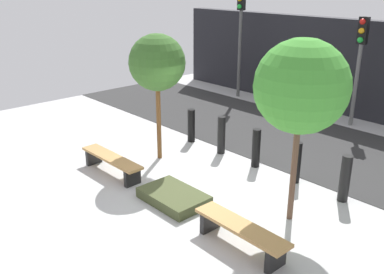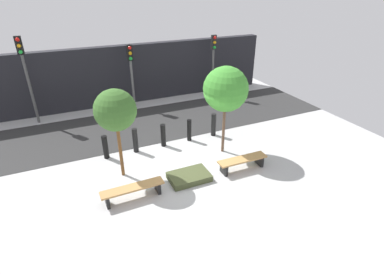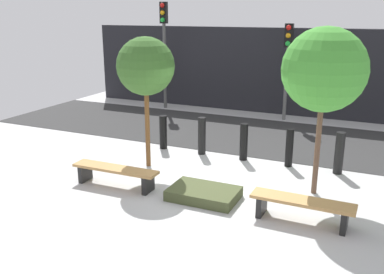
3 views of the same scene
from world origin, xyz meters
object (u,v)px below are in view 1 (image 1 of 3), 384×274
at_px(bollard_far_left, 191,126).
at_px(traffic_light_west, 240,24).
at_px(bench_left, 112,161).
at_px(planter_bed, 174,197).
at_px(bollard_right, 297,163).
at_px(bollard_left, 221,135).
at_px(traffic_light_mid_west, 360,52).
at_px(bench_right, 241,231).
at_px(tree_behind_left_bench, 157,63).
at_px(bollard_center, 256,148).
at_px(tree_behind_right_bench, 301,87).
at_px(bollard_far_right, 345,178).

bearing_deg(bollard_far_left, traffic_light_west, 117.29).
relative_size(bench_left, traffic_light_west, 0.49).
distance_m(planter_bed, bollard_right, 2.89).
relative_size(bollard_left, traffic_light_mid_west, 0.31).
bearing_deg(traffic_light_west, bench_right, -47.96).
relative_size(bench_right, bollard_left, 1.85).
bearing_deg(tree_behind_left_bench, bollard_left, 58.91).
bearing_deg(bollard_center, tree_behind_right_bench, -34.82).
distance_m(bollard_far_right, traffic_light_mid_west, 5.49).
bearing_deg(planter_bed, traffic_light_west, 123.04).
bearing_deg(traffic_light_mid_west, planter_bed, -90.00).
xyz_separation_m(bench_left, tree_behind_right_bench, (4.01, 1.42, 2.26)).
relative_size(bench_right, bollard_right, 1.94).
distance_m(bench_left, tree_behind_left_bench, 2.55).
bearing_deg(planter_bed, bench_right, -5.70).
relative_size(bollard_right, bollard_far_right, 0.95).
relative_size(bench_left, bollard_center, 2.05).
bearing_deg(bollard_far_right, bollard_far_left, 180.00).
distance_m(bollard_right, traffic_light_west, 7.83).
bearing_deg(tree_behind_right_bench, bollard_left, 156.25).
xyz_separation_m(planter_bed, bollard_far_left, (-2.33, 2.62, 0.36)).
distance_m(bollard_far_left, bollard_far_right, 4.65).
bearing_deg(bollard_far_right, bench_right, -96.55).
height_order(tree_behind_left_bench, bollard_left, tree_behind_left_bench).
height_order(tree_behind_right_bench, traffic_light_mid_west, tree_behind_right_bench).
bearing_deg(bollard_right, bench_right, -73.39).
height_order(bollard_far_left, bollard_far_right, bollard_far_right).
bearing_deg(planter_bed, bench_left, -174.30).
relative_size(bollard_far_right, traffic_light_mid_west, 0.31).
bearing_deg(bollard_center, bollard_left, 180.00).
bearing_deg(tree_behind_left_bench, bollard_center, 34.82).
bearing_deg(bollard_far_left, bollard_left, 0.00).
bearing_deg(bench_right, bollard_right, 107.59).
xyz_separation_m(bollard_left, bollard_far_right, (3.49, 0.00, 0.00)).
bearing_deg(bollard_center, bollard_far_right, 0.00).
bearing_deg(bench_left, bench_right, -0.98).
xyz_separation_m(tree_behind_left_bench, tree_behind_right_bench, (4.01, 0.00, 0.14)).
relative_size(bollard_far_left, bollard_center, 0.97).
xyz_separation_m(bench_left, bollard_left, (0.84, 2.82, 0.18)).
bearing_deg(bench_right, bench_left, -179.02).
relative_size(tree_behind_left_bench, bollard_far_right, 3.12).
xyz_separation_m(tree_behind_left_bench, bollard_far_right, (4.33, 1.39, -1.94)).
bearing_deg(traffic_light_west, bench_left, -69.98).
distance_m(bench_left, bench_right, 4.01).
distance_m(tree_behind_left_bench, tree_behind_right_bench, 4.01).
height_order(tree_behind_right_bench, bollard_center, tree_behind_right_bench).
distance_m(bench_right, bollard_left, 4.24).
xyz_separation_m(bench_right, bollard_far_left, (-4.33, 2.82, 0.14)).
bearing_deg(bench_right, tree_behind_right_bench, 90.98).
height_order(tree_behind_right_bench, bollard_left, tree_behind_right_bench).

